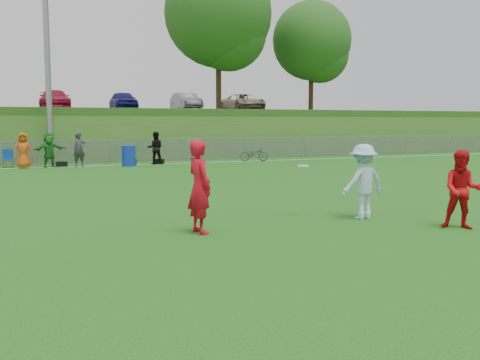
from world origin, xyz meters
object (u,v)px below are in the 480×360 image
player_red_left (200,187)px  frisbee (303,166)px  recycling_bin (129,156)px  bicycle (254,154)px  player_red_center (462,190)px  player_blue (363,182)px

player_red_left → frisbee: bearing=-81.9°
recycling_bin → bicycle: bearing=6.2°
player_red_center → frisbee: (-2.31, 2.57, 0.38)m
player_red_center → player_blue: bearing=166.7°
player_blue → bicycle: size_ratio=1.09×
player_red_center → frisbee: player_red_center is taller
player_red_left → frisbee: player_red_left is taller
player_blue → bicycle: bearing=-112.5°
player_red_center → recycling_bin: bearing=142.1°
bicycle → player_red_left: bearing=176.9°
player_red_center → frisbee: bearing=173.8°
bicycle → player_blue: bearing=-172.1°
player_red_left → frisbee: 2.99m
player_red_left → player_blue: size_ratio=1.09×
frisbee → recycling_bin: 15.90m
bicycle → recycling_bin: bearing=120.5°
bicycle → frisbee: bearing=-176.3°
frisbee → bicycle: (6.23, 16.64, -0.78)m
player_blue → frisbee: player_blue is taller
player_blue → bicycle: 18.21m
player_red_center → recycling_bin: (-3.31, 18.42, -0.30)m
player_red_left → player_red_center: size_ratio=1.14×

